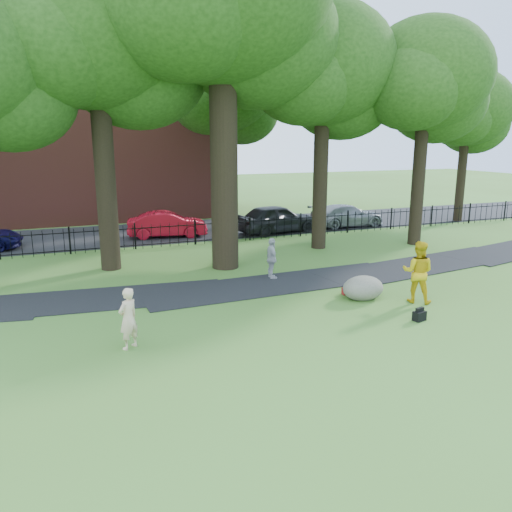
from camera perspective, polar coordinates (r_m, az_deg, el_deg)
name	(u,v)px	position (r m, az deg, el deg)	size (l,w,h in m)	color
ground	(299,323)	(14.85, 4.97, -7.61)	(120.00, 120.00, 0.00)	#476E26
footpath	(277,284)	(18.60, 2.40, -3.24)	(36.00, 2.60, 0.03)	black
street	(178,231)	(29.55, -8.93, 2.81)	(80.00, 7.00, 0.02)	black
iron_fence	(195,233)	(25.61, -6.99, 2.64)	(44.00, 0.04, 1.20)	black
brick_building	(90,128)	(36.47, -18.48, 13.73)	(18.00, 8.00, 12.00)	brown
big_tree	(224,6)	(21.08, -3.64, 26.58)	(10.08, 8.61, 14.37)	black
tree_row	(224,67)	(22.06, -3.66, 20.73)	(26.82, 7.96, 12.42)	black
woman	(128,318)	(13.22, -14.40, -6.93)	(0.59, 0.39, 1.62)	beige
man	(418,272)	(17.17, 18.01, -1.74)	(1.00, 0.78, 2.05)	gold
pedestrian	(272,259)	(19.10, 1.82, -0.30)	(0.94, 0.39, 1.60)	#A5A4A9
boulder	(363,286)	(17.22, 12.14, -3.43)	(1.44, 1.09, 0.84)	#615A51
backpack	(419,316)	(15.69, 18.16, -6.53)	(0.38, 0.24, 0.29)	black
red_bag	(347,291)	(17.63, 10.39, -3.97)	(0.35, 0.22, 0.24)	maroon
red_sedan	(167,224)	(27.78, -10.11, 3.58)	(1.49, 4.27, 1.41)	#AC0D1D
grey_car	(277,219)	(28.67, 2.38, 4.30)	(1.93, 4.80, 1.64)	black
silver_car	(347,216)	(31.21, 10.35, 4.57)	(1.90, 4.67, 1.36)	gray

